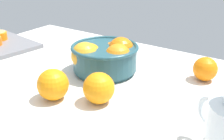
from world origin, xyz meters
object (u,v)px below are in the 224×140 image
at_px(loose_orange_0, 99,88).
at_px(loose_orange_1, 53,85).
at_px(loose_orange_2, 205,69).
at_px(fruit_bowl, 105,56).

distance_m(loose_orange_0, loose_orange_1, 0.13).
bearing_deg(loose_orange_2, loose_orange_1, -130.56).
bearing_deg(loose_orange_0, fruit_bowl, 121.31).
relative_size(fruit_bowl, loose_orange_1, 2.53).
relative_size(loose_orange_0, loose_orange_2, 1.13).
distance_m(fruit_bowl, loose_orange_2, 0.32).
bearing_deg(fruit_bowl, loose_orange_1, -92.38).
xyz_separation_m(loose_orange_1, loose_orange_2, (0.30, 0.35, -0.01)).
bearing_deg(loose_orange_1, fruit_bowl, 87.62).
xyz_separation_m(fruit_bowl, loose_orange_2, (0.29, 0.13, -0.02)).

